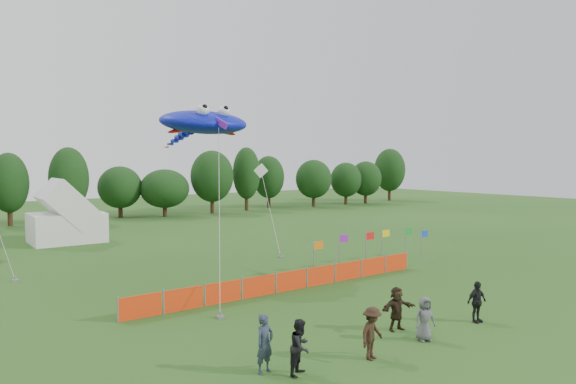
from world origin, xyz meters
TOP-DOWN VIEW (x-y plane):
  - ground at (0.00, 0.00)m, footprint 160.00×160.00m
  - treeline at (1.61, 44.93)m, footprint 104.57×8.78m
  - tent_right at (-4.30, 30.86)m, footprint 5.59×4.47m
  - barrier_fence at (1.17, 7.33)m, footprint 17.90×0.06m
  - flag_row at (9.10, 9.07)m, footprint 10.73×0.68m
  - spectator_a at (-5.68, -0.48)m, footprint 0.76×0.58m
  - spectator_b at (-4.83, -1.23)m, footprint 1.06×0.98m
  - spectator_c at (-2.15, -1.70)m, footprint 1.29×0.94m
  - spectator_d at (4.24, -1.44)m, footprint 1.05×0.56m
  - spectator_e at (0.73, -1.58)m, footprint 0.93×0.76m
  - spectator_f at (0.78, -0.18)m, footprint 1.67×0.76m
  - stingray_kite at (-0.56, 13.83)m, footprint 6.32×15.34m
  - small_kite_white at (9.63, 22.37)m, footprint 5.66×10.14m

SIDE VIEW (x-z plane):
  - ground at x=0.00m, z-range 0.00..0.00m
  - barrier_fence at x=1.17m, z-range 0.00..1.00m
  - spectator_e at x=0.73m, z-range 0.00..1.65m
  - spectator_d at x=4.24m, z-range 0.00..1.71m
  - spectator_f at x=0.78m, z-range 0.00..1.73m
  - spectator_b at x=-4.83m, z-range 0.00..1.75m
  - spectator_c at x=-2.15m, z-range 0.00..1.79m
  - spectator_a at x=-5.68m, z-range 0.00..1.88m
  - flag_row at x=9.10m, z-range 0.31..2.57m
  - tent_right at x=-4.30m, z-range 0.02..3.96m
  - treeline at x=1.61m, z-range 0.00..8.36m
  - small_kite_white at x=9.63m, z-range 1.12..7.62m
  - stingray_kite at x=-0.56m, z-range 3.96..13.84m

